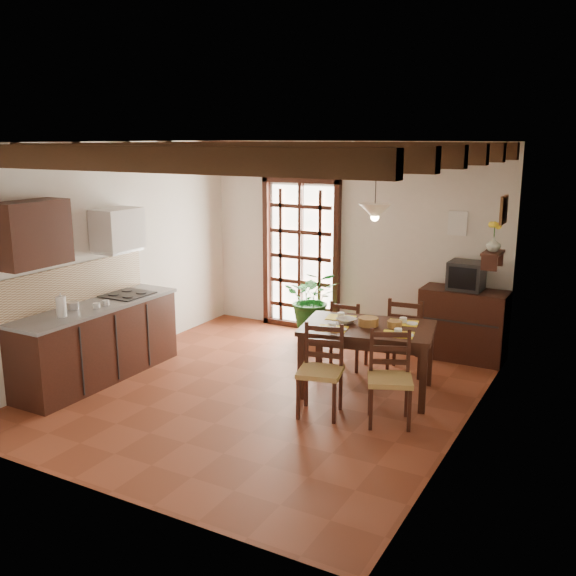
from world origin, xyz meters
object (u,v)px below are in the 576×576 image
Objects in this scene: chair_near_right at (389,395)px; chair_far_right at (407,349)px; potted_plant at (312,301)px; pendant_lamp at (375,210)px; chair_far_left at (348,346)px; crt_tv at (466,276)px; kitchen_counter at (98,341)px; dining_table at (368,334)px; chair_near_left at (320,387)px; sideboard at (463,324)px.

chair_far_right is at bearing 78.97° from chair_near_right.
pendant_lamp is at bearing -43.52° from potted_plant.
crt_tv is (1.18, 1.01, 0.84)m from chair_far_left.
pendant_lamp reaches higher than kitchen_counter.
kitchen_counter is 3.75m from chair_far_right.
pendant_lamp reaches higher than potted_plant.
dining_table is at bearing -110.97° from crt_tv.
dining_table is (3.00, 1.15, 0.21)m from kitchen_counter.
chair_near_left is 2.74m from crt_tv.
pendant_lamp reaches higher than chair_far_right.
chair_near_right is at bearing -56.15° from pendant_lamp.
chair_far_left is (-0.51, 0.65, -0.41)m from dining_table.
potted_plant is 2.48m from pendant_lamp.
chair_far_left reaches higher than dining_table.
crt_tv is at bearing 56.90° from chair_near_left.
potted_plant is at bearing -173.27° from crt_tv.
chair_near_right is at bearing -93.91° from sideboard.
crt_tv is at bearing 63.06° from chair_near_right.
crt_tv is at bearing 37.55° from kitchen_counter.
sideboard is at bearing 66.85° from pendant_lamp.
chair_near_right is 1.48m from chair_far_right.
potted_plant is at bearing -28.44° from chair_far_right.
crt_tv reaches higher than dining_table.
dining_table is 0.91m from chair_near_right.
chair_near_left is (2.79, 0.35, -0.17)m from kitchen_counter.
kitchen_counter reaches higher than chair_far_left.
chair_near_left is 1.00× the size of chair_near_right.
sideboard is 0.50× the size of potted_plant.
potted_plant reaches higher than chair_near_right.
chair_near_right is at bearing -47.49° from potted_plant.
dining_table is at bearing -45.56° from potted_plant.
crt_tv reaches higher than chair_near_right.
dining_table is 0.73× the size of potted_plant.
chair_far_right is 0.89× the size of sideboard.
chair_near_right reaches higher than sideboard.
sideboard is at bearing 90.99° from crt_tv.
kitchen_counter is 4.63m from sideboard.
sideboard is 2.51× the size of crt_tv.
chair_near_left is at bearing -61.53° from potted_plant.
chair_near_right is 1.13× the size of pendant_lamp.
dining_table is 1.83× the size of chair_far_left.
chair_near_left is 0.72m from chair_near_right.
kitchen_counter reaches higher than chair_near_right.
chair_near_left is 2.00m from pendant_lamp.
pendant_lamp reaches higher than chair_near_left.
dining_table is 3.70× the size of crt_tv.
potted_plant is at bearing -173.92° from sideboard.
chair_far_left is 1.04× the size of pendant_lamp.
chair_near_left is at bearing -108.54° from crt_tv.
dining_table is at bearing -90.00° from pendant_lamp.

